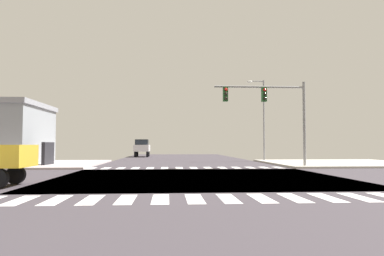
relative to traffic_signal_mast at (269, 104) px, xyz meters
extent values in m
cube|color=#39343A|center=(-5.59, -7.23, -4.54)|extent=(14.00, 90.00, 0.05)
cube|color=#39343A|center=(-5.59, -7.23, -4.54)|extent=(90.00, 12.00, 0.05)
cube|color=#B2ADA3|center=(7.41, 4.77, -4.44)|extent=(12.00, 12.00, 0.14)
cube|color=#B5A7A7|center=(-18.59, 4.77, -4.44)|extent=(12.00, 12.00, 0.14)
cube|color=silver|center=(-11.34, -14.53, -4.51)|extent=(0.50, 2.00, 0.01)
cube|color=silver|center=(-10.34, -14.53, -4.51)|extent=(0.50, 2.00, 0.01)
cube|color=silver|center=(-9.34, -14.53, -4.51)|extent=(0.50, 2.00, 0.01)
cube|color=silver|center=(-8.34, -14.53, -4.51)|extent=(0.50, 2.00, 0.01)
cube|color=silver|center=(-7.34, -14.53, -4.51)|extent=(0.50, 2.00, 0.01)
cube|color=silver|center=(-6.34, -14.53, -4.51)|extent=(0.50, 2.00, 0.01)
cube|color=silver|center=(-5.34, -14.53, -4.51)|extent=(0.50, 2.00, 0.01)
cube|color=silver|center=(-4.34, -14.53, -4.51)|extent=(0.50, 2.00, 0.01)
cube|color=silver|center=(-3.34, -14.53, -4.51)|extent=(0.50, 2.00, 0.01)
cube|color=silver|center=(-2.34, -14.53, -4.51)|extent=(0.50, 2.00, 0.01)
cube|color=silver|center=(-1.34, -14.53, -4.51)|extent=(0.50, 2.00, 0.01)
cube|color=silver|center=(-12.34, 0.07, -4.51)|extent=(0.50, 2.00, 0.01)
cube|color=silver|center=(-11.34, 0.07, -4.51)|extent=(0.50, 2.00, 0.01)
cube|color=silver|center=(-10.34, 0.07, -4.51)|extent=(0.50, 2.00, 0.01)
cube|color=silver|center=(-9.34, 0.07, -4.51)|extent=(0.50, 2.00, 0.01)
cube|color=silver|center=(-8.34, 0.07, -4.51)|extent=(0.50, 2.00, 0.01)
cube|color=silver|center=(-7.34, 0.07, -4.51)|extent=(0.50, 2.00, 0.01)
cube|color=silver|center=(-6.34, 0.07, -4.51)|extent=(0.50, 2.00, 0.01)
cube|color=silver|center=(-5.34, 0.07, -4.51)|extent=(0.50, 2.00, 0.01)
cube|color=silver|center=(-4.34, 0.07, -4.51)|extent=(0.50, 2.00, 0.01)
cube|color=silver|center=(-3.34, 0.07, -4.51)|extent=(0.50, 2.00, 0.01)
cube|color=silver|center=(-2.34, 0.07, -4.51)|extent=(0.50, 2.00, 0.01)
cube|color=silver|center=(-1.34, 0.07, -4.51)|extent=(0.50, 2.00, 0.01)
cube|color=silver|center=(-0.34, 0.07, -4.51)|extent=(0.50, 2.00, 0.01)
cube|color=silver|center=(0.66, 0.07, -4.51)|extent=(0.50, 2.00, 0.01)
cylinder|color=gray|center=(2.57, 0.02, -1.46)|extent=(0.20, 0.20, 6.11)
cylinder|color=gray|center=(-0.65, 0.02, 1.19)|extent=(6.43, 0.14, 0.14)
cube|color=#1E5123|center=(-0.32, 0.02, 0.64)|extent=(0.32, 0.40, 1.00)
sphere|color=red|center=(-0.32, -0.22, 0.95)|extent=(0.22, 0.22, 0.22)
sphere|color=black|center=(-0.32, -0.22, 0.64)|extent=(0.22, 0.22, 0.22)
sphere|color=black|center=(-0.32, -0.22, 0.33)|extent=(0.22, 0.22, 0.22)
cube|color=#1E5123|center=(-3.09, 0.02, 0.64)|extent=(0.32, 0.40, 1.00)
sphere|color=red|center=(-3.09, -0.22, 0.95)|extent=(0.22, 0.22, 0.22)
sphere|color=black|center=(-3.09, -0.22, 0.64)|extent=(0.22, 0.22, 0.22)
sphere|color=black|center=(-3.09, -0.22, 0.33)|extent=(0.22, 0.22, 0.22)
cylinder|color=gray|center=(2.34, 10.07, -0.51)|extent=(0.16, 0.16, 8.00)
cylinder|color=gray|center=(1.64, 10.07, 3.39)|extent=(1.40, 0.10, 0.10)
ellipsoid|color=silver|center=(0.94, 10.07, 3.34)|extent=(0.60, 0.32, 0.20)
cube|color=black|center=(-16.05, 2.63, -3.61)|extent=(0.24, 2.20, 1.80)
cylinder|color=black|center=(-9.80, 22.97, -4.14)|extent=(0.26, 0.74, 0.74)
cylinder|color=black|center=(-11.37, 22.97, -4.14)|extent=(0.26, 0.74, 0.74)
cylinder|color=black|center=(-9.80, 26.10, -4.14)|extent=(0.26, 0.74, 0.74)
cylinder|color=black|center=(-11.37, 26.10, -4.14)|extent=(0.26, 0.74, 0.74)
cube|color=silver|center=(-10.59, 24.53, -3.33)|extent=(1.96, 4.60, 0.88)
cube|color=black|center=(-10.59, 24.53, -2.53)|extent=(1.69, 3.22, 0.72)
cylinder|color=black|center=(-13.31, -9.93, -4.14)|extent=(0.74, 0.26, 0.74)
camera|label=1|loc=(-7.13, -25.35, -2.93)|focal=34.24mm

